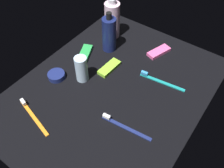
# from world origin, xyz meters

# --- Properties ---
(ground_plane) EXTENTS (0.84, 0.64, 0.01)m
(ground_plane) POSITION_xyz_m (0.00, 0.00, -0.01)
(ground_plane) COLOR black
(lotion_bottle) EXTENTS (0.06, 0.06, 0.18)m
(lotion_bottle) POSITION_xyz_m (0.18, 0.15, 0.08)
(lotion_bottle) COLOR #151E51
(lotion_bottle) RESTS_ON ground_plane
(bodywash_bottle) EXTENTS (0.07, 0.07, 0.18)m
(bodywash_bottle) POSITION_xyz_m (0.26, 0.19, 0.08)
(bodywash_bottle) COLOR silver
(bodywash_bottle) RESTS_ON ground_plane
(deodorant_stick) EXTENTS (0.05, 0.05, 0.11)m
(deodorant_stick) POSITION_xyz_m (-0.02, 0.12, 0.05)
(deodorant_stick) COLOR silver
(deodorant_stick) RESTS_ON ground_plane
(toothbrush_navy) EXTENTS (0.03, 0.18, 0.02)m
(toothbrush_navy) POSITION_xyz_m (-0.11, -0.13, 0.01)
(toothbrush_navy) COLOR navy
(toothbrush_navy) RESTS_ON ground_plane
(toothbrush_teal) EXTENTS (0.03, 0.18, 0.02)m
(toothbrush_teal) POSITION_xyz_m (0.14, -0.12, 0.01)
(toothbrush_teal) COLOR teal
(toothbrush_teal) RESTS_ON ground_plane
(toothbrush_orange) EXTENTS (0.06, 0.18, 0.02)m
(toothbrush_orange) POSITION_xyz_m (-0.26, 0.15, 0.01)
(toothbrush_orange) COLOR orange
(toothbrush_orange) RESTS_ON ground_plane
(snack_bar_lime) EXTENTS (0.11, 0.05, 0.01)m
(snack_bar_lime) POSITION_xyz_m (0.08, 0.07, 0.01)
(snack_bar_lime) COLOR #8CD133
(snack_bar_lime) RESTS_ON ground_plane
(snack_bar_pink) EXTENTS (0.11, 0.07, 0.01)m
(snack_bar_pink) POSITION_xyz_m (0.28, -0.04, 0.01)
(snack_bar_pink) COLOR #E55999
(snack_bar_pink) RESTS_ON ground_plane
(snack_bar_green) EXTENTS (0.11, 0.08, 0.01)m
(snack_bar_green) POSITION_xyz_m (0.09, 0.21, 0.01)
(snack_bar_green) COLOR green
(snack_bar_green) RESTS_ON ground_plane
(cream_tin_left) EXTENTS (0.07, 0.07, 0.02)m
(cream_tin_left) POSITION_xyz_m (-0.08, 0.21, 0.01)
(cream_tin_left) COLOR navy
(cream_tin_left) RESTS_ON ground_plane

